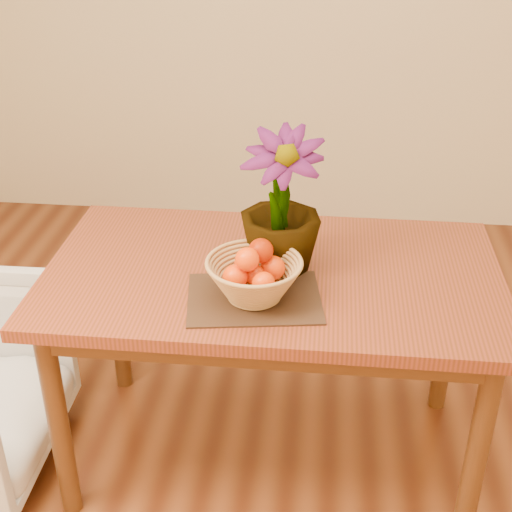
# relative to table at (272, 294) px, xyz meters

# --- Properties ---
(table) EXTENTS (1.40, 0.80, 0.75)m
(table) POSITION_rel_table_xyz_m (0.00, 0.00, 0.00)
(table) COLOR maroon
(table) RESTS_ON floor
(placemat) EXTENTS (0.42, 0.34, 0.01)m
(placemat) POSITION_rel_table_xyz_m (-0.04, -0.17, 0.09)
(placemat) COLOR #371E14
(placemat) RESTS_ON table
(wicker_basket) EXTENTS (0.28, 0.28, 0.11)m
(wicker_basket) POSITION_rel_table_xyz_m (-0.04, -0.17, 0.15)
(wicker_basket) COLOR #B87F4C
(wicker_basket) RESTS_ON placemat
(orange_pile) EXTENTS (0.17, 0.16, 0.13)m
(orange_pile) POSITION_rel_table_xyz_m (-0.04, -0.17, 0.20)
(orange_pile) COLOR #FF3004
(orange_pile) RESTS_ON wicker_basket
(potted_plant) EXTENTS (0.26, 0.26, 0.44)m
(potted_plant) POSITION_rel_table_xyz_m (0.02, 0.01, 0.31)
(potted_plant) COLOR #154112
(potted_plant) RESTS_ON table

